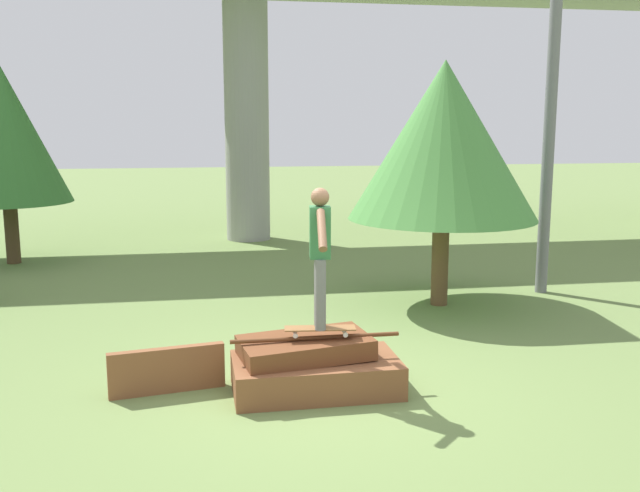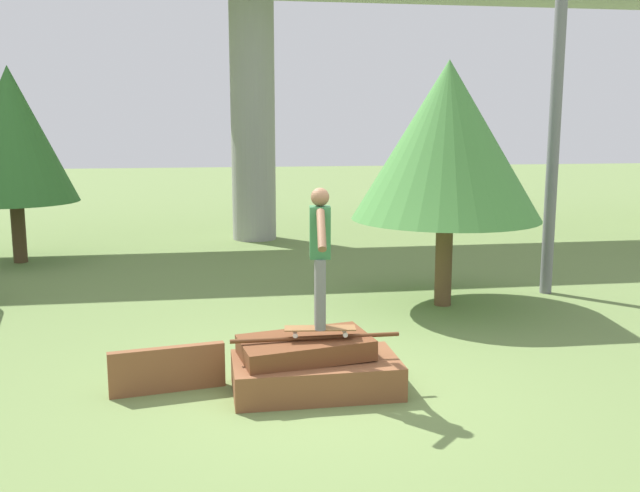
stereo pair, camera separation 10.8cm
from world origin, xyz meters
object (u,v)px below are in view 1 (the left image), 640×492
skateboard (320,329)px  tree_mid_back (5,135)px  skater (320,248)px  tree_behind_right (444,141)px  utility_pole (551,96)px

skateboard → tree_mid_back: bearing=122.2°
skateboard → tree_mid_back: (-5.18, 8.23, 1.97)m
tree_mid_back → skateboard: bearing=-57.8°
skater → tree_behind_right: tree_behind_right is taller
skateboard → tree_behind_right: tree_behind_right is taller
skater → utility_pole: bearing=40.5°
utility_pole → tree_mid_back: bearing=156.3°
skateboard → utility_pole: utility_pole is taller
skateboard → skater: (-0.00, -0.00, 0.90)m
tree_behind_right → tree_mid_back: size_ratio=0.95×
utility_pole → tree_behind_right: size_ratio=1.67×
skateboard → utility_pole: 6.63m
skater → tree_behind_right: bearing=53.1°
skateboard → skater: size_ratio=0.52×
skateboard → skater: 0.90m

